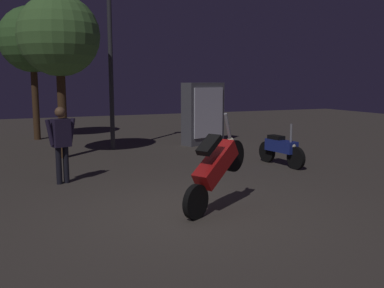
# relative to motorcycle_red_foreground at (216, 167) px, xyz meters

# --- Properties ---
(ground_plane) EXTENTS (40.00, 40.00, 0.00)m
(ground_plane) POSITION_rel_motorcycle_red_foreground_xyz_m (-0.46, 0.06, -0.74)
(ground_plane) COLOR #4C443D
(motorcycle_red_foreground) EXTENTS (1.50, 0.90, 1.63)m
(motorcycle_red_foreground) POSITION_rel_motorcycle_red_foreground_xyz_m (0.00, 0.00, 0.00)
(motorcycle_red_foreground) COLOR black
(motorcycle_red_foreground) RESTS_ON ground_plane
(motorcycle_blue_parked_left) EXTENTS (0.41, 1.66, 1.11)m
(motorcycle_blue_parked_left) POSITION_rel_motorcycle_red_foreground_xyz_m (3.27, 2.80, -0.31)
(motorcycle_blue_parked_left) COLOR black
(motorcycle_blue_parked_left) RESTS_ON ground_plane
(person_rider_beside) EXTENTS (0.66, 0.34, 1.63)m
(person_rider_beside) POSITION_rel_motorcycle_red_foreground_xyz_m (-2.13, 3.01, 0.23)
(person_rider_beside) COLOR black
(person_rider_beside) RESTS_ON ground_plane
(streetlamp_near) EXTENTS (0.36, 0.36, 5.77)m
(streetlamp_near) POSITION_rel_motorcycle_red_foreground_xyz_m (-0.13, 7.05, 2.85)
(streetlamp_near) COLOR #38383D
(streetlamp_near) RESTS_ON ground_plane
(tree_left_bg) EXTENTS (2.34, 2.34, 4.80)m
(tree_left_bg) POSITION_rel_motorcycle_red_foreground_xyz_m (-2.19, 10.46, 2.86)
(tree_left_bg) COLOR #4C331E
(tree_left_bg) RESTS_ON ground_plane
(tree_center_bg) EXTENTS (2.22, 2.22, 4.50)m
(tree_center_bg) POSITION_rel_motorcycle_red_foreground_xyz_m (-1.73, 6.18, 2.62)
(tree_center_bg) COLOR #4C331E
(tree_center_bg) RESTS_ON ground_plane
(kiosk_billboard) EXTENTS (1.67, 1.03, 2.10)m
(kiosk_billboard) POSITION_rel_motorcycle_red_foreground_xyz_m (3.02, 7.02, 0.31)
(kiosk_billboard) COLOR #595960
(kiosk_billboard) RESTS_ON ground_plane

